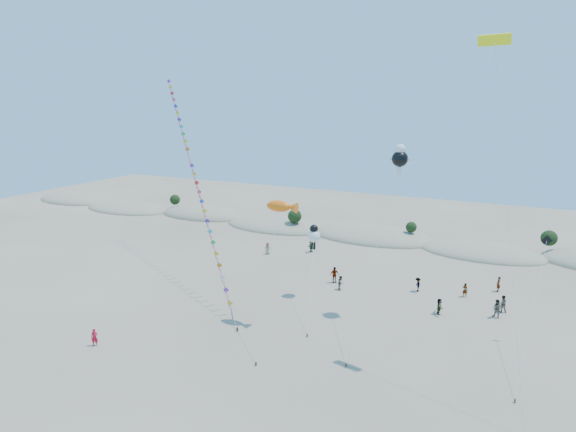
{
  "coord_description": "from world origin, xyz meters",
  "views": [
    {
      "loc": [
        19.18,
        -24.14,
        20.27
      ],
      "look_at": [
        0.91,
        14.0,
        10.17
      ],
      "focal_mm": 30.0,
      "sensor_mm": 36.0,
      "label": 1
    }
  ],
  "objects_px": {
    "fish_kite": "(282,207)",
    "flyer_foreground": "(95,337)",
    "kite_train": "(194,172)",
    "parafoil_kite": "(495,48)"
  },
  "relations": [
    {
      "from": "fish_kite",
      "to": "flyer_foreground",
      "type": "xyz_separation_m",
      "value": [
        -12.17,
        -11.32,
        -10.28
      ]
    },
    {
      "from": "fish_kite",
      "to": "flyer_foreground",
      "type": "bearing_deg",
      "value": -137.06
    },
    {
      "from": "fish_kite",
      "to": "flyer_foreground",
      "type": "height_order",
      "value": "fish_kite"
    },
    {
      "from": "fish_kite",
      "to": "parafoil_kite",
      "type": "bearing_deg",
      "value": 1.04
    },
    {
      "from": "parafoil_kite",
      "to": "kite_train",
      "type": "bearing_deg",
      "value": 166.09
    },
    {
      "from": "fish_kite",
      "to": "kite_train",
      "type": "bearing_deg",
      "value": 152.23
    },
    {
      "from": "kite_train",
      "to": "fish_kite",
      "type": "height_order",
      "value": "kite_train"
    },
    {
      "from": "fish_kite",
      "to": "parafoil_kite",
      "type": "distance_m",
      "value": 20.94
    },
    {
      "from": "parafoil_kite",
      "to": "flyer_foreground",
      "type": "relative_size",
      "value": 16.23
    },
    {
      "from": "kite_train",
      "to": "fish_kite",
      "type": "xyz_separation_m",
      "value": [
        15.74,
        -8.29,
        -1.11
      ]
    }
  ]
}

